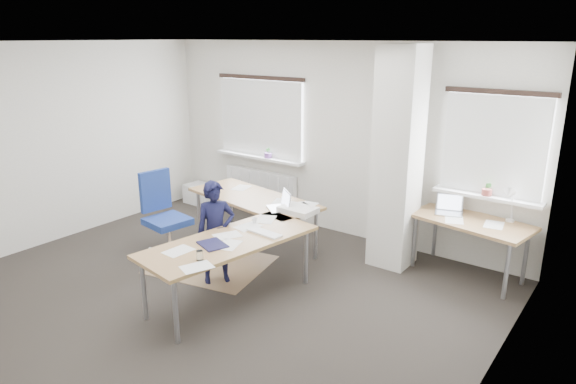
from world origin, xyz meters
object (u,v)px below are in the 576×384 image
Objects in this scene: desk_main at (246,220)px; person at (216,233)px; task_chair at (167,233)px; desk_side at (471,223)px.

person is (-0.10, -0.42, -0.06)m from desk_main.
task_chair is at bearing -157.31° from desk_main.
person reaches higher than task_chair.
person is (-2.38, -1.96, -0.06)m from desk_side.
desk_main is 2.75m from desk_side.
desk_side is at bearing 36.22° from task_chair.
person is (1.07, -0.15, 0.31)m from task_chair.
desk_main is 1.26m from task_chair.
person is at bearing -94.33° from desk_main.
task_chair is 1.12m from person.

